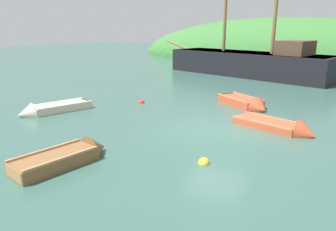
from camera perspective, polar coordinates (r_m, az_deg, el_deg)
The scene contains 9 objects.
ground_plane at distance 13.17m, azimuth 8.80°, elevation -2.64°, with size 120.00×120.00×0.00m, color #33564C.
shore_hill at distance 46.09m, azimuth 19.53°, elevation 9.67°, with size 41.34×18.96×10.76m, color #387033.
sailing_ship at distance 28.82m, azimuth 14.40°, elevation 8.53°, with size 17.19×7.42×11.89m.
rowboat_outer_right at distance 10.46m, azimuth -17.54°, elevation -7.31°, with size 1.60×3.23×1.02m.
rowboat_outer_left at distance 16.74m, azimuth -20.33°, elevation 0.91°, with size 2.12×3.70×0.99m.
rowboat_center at distance 13.76m, azimuth 19.66°, elevation -2.24°, with size 3.56×1.97×1.09m.
rowboat_far at distance 17.26m, azimuth 13.88°, elevation 1.97°, with size 3.31×2.67×1.10m.
buoy_yellow at distance 10.02m, azimuth 6.48°, elevation -8.55°, with size 0.37×0.37×0.37m, color yellow.
buoy_red at distance 17.78m, azimuth -4.77°, elevation 2.29°, with size 0.32×0.32×0.32m, color red.
Camera 1 is at (4.54, -11.67, 4.09)m, focal length 33.79 mm.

